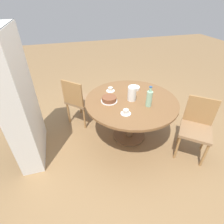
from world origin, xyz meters
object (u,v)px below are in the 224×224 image
at_px(chair_a, 79,100).
at_px(cake_main, 109,99).
at_px(coffee_pot, 132,93).
at_px(cup_a, 110,90).
at_px(chair_b, 196,127).
at_px(bookshelf, 22,103).
at_px(cup_b, 126,112).
at_px(water_bottle, 149,98).

relative_size(chair_a, cake_main, 3.64).
bearing_deg(coffee_pot, cake_main, 81.04).
distance_m(chair_a, cup_a, 0.63).
relative_size(chair_b, cup_a, 6.34).
bearing_deg(cup_a, chair_a, 62.08).
distance_m(bookshelf, cake_main, 1.17).
xyz_separation_m(bookshelf, coffee_pot, (-0.07, -1.49, -0.04)).
xyz_separation_m(chair_b, bookshelf, (0.64, 2.27, 0.39)).
bearing_deg(chair_a, bookshelf, 80.22).
height_order(chair_b, coffee_pot, coffee_pot).
bearing_deg(bookshelf, cup_b, 73.40).
distance_m(chair_b, coffee_pot, 1.03).
relative_size(coffee_pot, water_bottle, 0.83).
bearing_deg(cake_main, chair_b, -119.20).
bearing_deg(chair_b, chair_a, -178.49).
distance_m(chair_a, cake_main, 0.76).
xyz_separation_m(chair_a, cake_main, (-0.58, -0.40, 0.27)).
bearing_deg(bookshelf, cake_main, 88.91).
height_order(bookshelf, water_bottle, bookshelf).
xyz_separation_m(bookshelf, water_bottle, (-0.29, -1.66, -0.03)).
xyz_separation_m(coffee_pot, water_bottle, (-0.21, -0.17, 0.01)).
xyz_separation_m(chair_a, coffee_pot, (-0.63, -0.73, 0.35)).
bearing_deg(water_bottle, bookshelf, 80.15).
distance_m(coffee_pot, cake_main, 0.34).
bearing_deg(bookshelf, chair_b, 74.20).
bearing_deg(chair_a, chair_b, -174.35).
bearing_deg(cup_a, bookshelf, 102.69).
bearing_deg(cup_a, cake_main, 161.18).
distance_m(chair_b, cup_b, 1.05).
relative_size(chair_b, coffee_pot, 3.50).
bearing_deg(water_bottle, chair_a, 47.04).
xyz_separation_m(water_bottle, cup_b, (-0.10, 0.37, -0.10)).
relative_size(chair_b, cake_main, 3.64).
bearing_deg(chair_b, cup_b, -154.91).
height_order(cup_a, cup_b, same).
relative_size(coffee_pot, cup_a, 1.81).
distance_m(coffee_pot, water_bottle, 0.28).
height_order(coffee_pot, water_bottle, water_bottle).
relative_size(chair_a, chair_b, 1.00).
bearing_deg(bookshelf, coffee_pot, 87.16).
relative_size(bookshelf, water_bottle, 5.89).
relative_size(cup_a, cup_b, 1.00).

